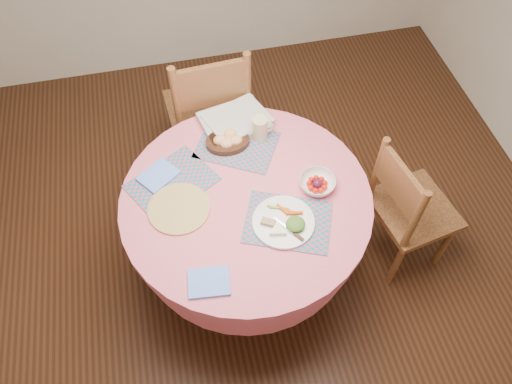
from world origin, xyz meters
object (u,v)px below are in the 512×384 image
chair_back (210,111)px  latte_mug (260,128)px  chair_right (407,208)px  bread_bowl (228,140)px  fruit_bowl (317,184)px  dinner_plate (285,222)px  dining_table (247,219)px  wicker_trivet (179,209)px

chair_back → latte_mug: chair_back is taller
chair_right → bread_bowl: (-0.90, 0.43, 0.30)m
bread_bowl → latte_mug: 0.18m
bread_bowl → fruit_bowl: bread_bowl is taller
dinner_plate → latte_mug: size_ratio=2.21×
fruit_bowl → dining_table: bearing=177.5°
wicker_trivet → bread_bowl: bread_bowl is taller
chair_right → dinner_plate: (-0.73, -0.11, 0.29)m
chair_right → dinner_plate: 0.80m
chair_back → bread_bowl: (0.03, -0.46, 0.23)m
chair_back → dining_table: bearing=89.8°
bread_bowl → fruit_bowl: 0.53m
bread_bowl → fruit_bowl: bearing=-44.4°
chair_back → latte_mug: bearing=110.8°
chair_right → bread_bowl: bearing=54.2°
dinner_plate → bread_bowl: bearing=107.2°
wicker_trivet → dinner_plate: 0.51m
dining_table → bread_bowl: 0.42m
bread_bowl → chair_right: bearing=-25.6°
chair_back → fruit_bowl: chair_back is taller
wicker_trivet → dinner_plate: size_ratio=1.02×
latte_mug → dining_table: bearing=-113.1°
bread_bowl → fruit_bowl: size_ratio=1.09×
chair_back → dinner_plate: (0.20, -1.01, 0.22)m
chair_back → latte_mug: (0.21, -0.45, 0.27)m
latte_mug → bread_bowl: bearing=-176.4°
chair_back → wicker_trivet: 0.88m
chair_right → dinner_plate: chair_right is taller
chair_right → latte_mug: 0.92m
latte_mug → dinner_plate: bearing=-90.9°
wicker_trivet → bread_bowl: size_ratio=1.30×
chair_right → bread_bowl: 1.04m
wicker_trivet → bread_bowl: 0.47m
chair_back → bread_bowl: chair_back is taller
fruit_bowl → bread_bowl: bearing=135.6°
dining_table → chair_right: (0.88, -0.08, -0.08)m
chair_back → chair_right: bearing=132.2°
dining_table → latte_mug: bearing=66.9°
chair_right → wicker_trivet: bearing=75.8°
chair_right → fruit_bowl: bearing=72.9°
dinner_plate → latte_mug: (0.01, 0.55, 0.05)m
chair_right → latte_mug: size_ratio=6.91×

